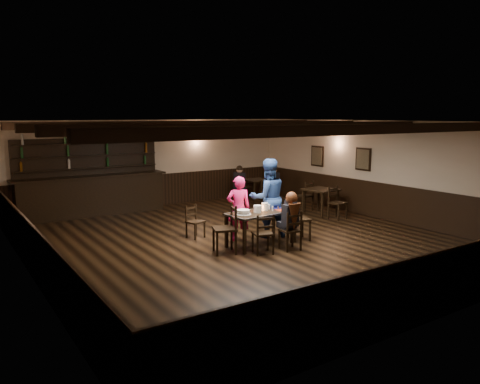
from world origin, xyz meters
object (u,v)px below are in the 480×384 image
chair_near_right (292,228)px  man_blue (268,198)px  cake (243,212)px  woman_pink (239,209)px  chair_near_left (264,231)px  bar_counter (92,190)px  dining_table (260,216)px

chair_near_right → man_blue: bearing=77.6°
man_blue → cake: 1.19m
woman_pink → cake: bearing=89.4°
chair_near_left → bar_counter: bar_counter is taller
chair_near_right → cake: (-0.79, 0.68, 0.30)m
cake → bar_counter: bearing=107.7°
dining_table → woman_pink: size_ratio=1.04×
man_blue → dining_table: bearing=56.1°
chair_near_right → man_blue: man_blue is taller
woman_pink → chair_near_right: bearing=135.9°
cake → bar_counter: bar_counter is taller
chair_near_left → cake: cake is taller
woman_pink → man_blue: (0.77, -0.07, 0.18)m
man_blue → cake: (-1.05, -0.54, -0.13)m
dining_table → cake: size_ratio=4.54×
chair_near_right → bar_counter: size_ratio=0.20×
dining_table → bar_counter: (-2.15, 5.26, 0.06)m
man_blue → bar_counter: bar_counter is taller
man_blue → bar_counter: size_ratio=0.43×
chair_near_right → cake: bearing=139.4°
chair_near_right → bar_counter: bearing=112.6°
cake → woman_pink: bearing=65.2°
dining_table → cake: 0.48m
chair_near_left → man_blue: (0.92, 1.11, 0.43)m
chair_near_left → dining_table: bearing=61.2°
woman_pink → bar_counter: 5.07m
man_blue → chair_near_right: bearing=93.0°
dining_table → woman_pink: 0.61m
woman_pink → chair_near_left: bearing=107.0°
bar_counter → chair_near_right: bearing=-67.4°
chair_near_right → man_blue: (0.27, 1.21, 0.43)m
cake → chair_near_left: bearing=-77.2°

